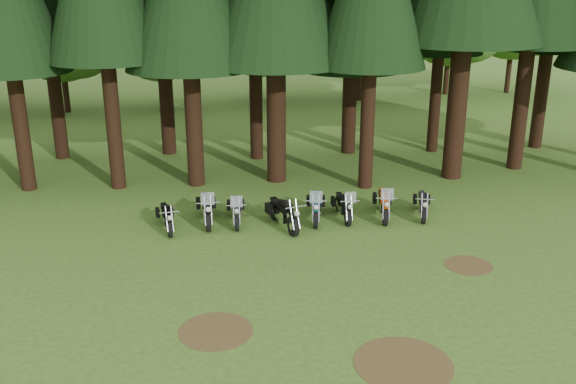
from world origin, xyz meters
The scene contains 18 objects.
ground centered at (0.00, 0.00, 0.00)m, with size 120.00×120.00×0.00m, color #366019.
decid_2 centered at (-10.43, 24.78, 4.95)m, with size 6.72×6.53×8.40m.
decid_3 centered at (-4.71, 25.13, 4.51)m, with size 6.12×5.95×7.65m.
decid_4 centered at (1.58, 26.32, 4.37)m, with size 5.93×5.76×7.41m.
decid_5 centered at (8.29, 25.71, 6.23)m, with size 8.45×8.21×10.56m.
decid_6 centered at (14.85, 27.01, 5.20)m, with size 7.06×6.86×8.82m.
decid_7 centered at (19.46, 26.83, 6.22)m, with size 8.44×8.20×10.55m.
dirt_patch_0 centered at (-3.00, -2.00, 0.01)m, with size 1.80×1.80×0.01m, color #4C3D1E.
dirt_patch_1 centered at (4.50, 0.50, 0.01)m, with size 1.40×1.40×0.01m, color #4C3D1E.
dirt_patch_2 centered at (1.00, -4.00, 0.01)m, with size 2.20×2.20×0.01m, color #4C3D1E.
motorcycle_0 centered at (-4.28, 4.70, 0.41)m, with size 0.42×1.95×0.80m.
motorcycle_1 centered at (-2.94, 5.11, 0.49)m, with size 0.43×2.31×1.46m.
motorcycle_2 centered at (-1.96, 4.93, 0.44)m, with size 0.41×2.09×1.31m.
motorcycle_3 centered at (-0.42, 4.28, 0.47)m, with size 0.72×2.25×0.93m.
motorcycle_4 centered at (0.78, 4.79, 0.47)m, with size 0.70×2.24×1.41m.
motorcycle_5 centered at (1.76, 4.78, 0.43)m, with size 0.38×2.05×1.29m.
motorcycle_6 centered at (3.17, 4.68, 0.47)m, with size 0.74×2.25×1.42m.
motorcycle_7 centered at (4.56, 4.58, 0.41)m, with size 0.69×1.94×0.81m.
Camera 1 is at (-3.36, -15.53, 8.13)m, focal length 40.00 mm.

